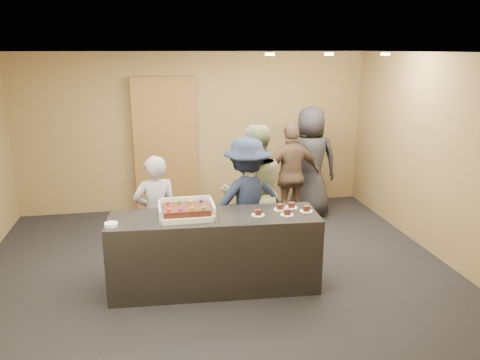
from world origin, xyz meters
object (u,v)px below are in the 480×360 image
Objects in this scene: person_navy_man at (247,201)px; person_brown_extra at (292,175)px; sheet_cake at (186,209)px; storage_cabinet at (165,145)px; cake_box at (187,213)px; plate_stack at (111,224)px; person_dark_suit at (310,162)px; serving_counter at (215,252)px; person_sage_man at (254,193)px; person_server_grey at (156,214)px.

person_navy_man is 1.54m from person_brown_extra.
sheet_cake is at bearing 38.51° from person_brown_extra.
storage_cabinet reaches higher than cake_box.
person_navy_man is (1.65, 0.73, -0.08)m from plate_stack.
plate_stack is at bearing -102.85° from storage_cabinet.
person_dark_suit reaches higher than cake_box.
person_brown_extra is at bearing 36.54° from plate_stack.
plate_stack is 0.09× the size of person_navy_man.
sheet_cake is 3.12m from person_dark_suit.
person_navy_man reaches higher than plate_stack.
storage_cabinet reaches higher than person_navy_man.
person_navy_man reaches higher than serving_counter.
person_dark_suit reaches higher than plate_stack.
plate_stack is at bearing -170.64° from cake_box.
plate_stack is (-0.82, -0.11, -0.08)m from sheet_cake.
person_navy_man is (0.82, 0.60, -0.10)m from cake_box.
person_dark_suit reaches higher than sheet_cake.
person_brown_extra reaches higher than serving_counter.
storage_cabinet is 3.13m from plate_stack.
storage_cabinet reaches higher than person_dark_suit.
person_sage_man reaches higher than serving_counter.
person_server_grey is 1.30m from person_sage_man.
person_dark_suit reaches higher than serving_counter.
sheet_cake is 0.31× the size of person_navy_man.
person_server_grey is 0.89× the size of person_navy_man.
serving_counter is 4.60× the size of sheet_cake.
person_server_grey reaches higher than cake_box.
person_dark_suit is (2.21, 2.17, -0.02)m from cake_box.
sheet_cake is (-0.00, -0.02, 0.05)m from cake_box.
person_sage_man is (1.28, 0.18, 0.15)m from person_server_grey.
person_brown_extra is 0.89× the size of person_dark_suit.
person_sage_man is at bearing 38.30° from cake_box.
storage_cabinet is at bearing 102.11° from serving_counter.
plate_stack is 0.87m from person_server_grey.
person_navy_man is at bearing 23.96° from plate_stack.
person_sage_man is (0.63, 0.77, 0.45)m from serving_counter.
storage_cabinet is 2.43m from person_sage_man.
person_brown_extra is (1.91, -1.11, -0.33)m from storage_cabinet.
serving_counter is 2.37m from person_brown_extra.
storage_cabinet is 1.40× the size of person_brown_extra.
person_sage_man is at bearing 39.12° from sheet_cake.
person_navy_man is at bearing 47.15° from person_sage_man.
person_sage_man is 0.98× the size of person_dark_suit.
serving_counter is at bearing -4.15° from cake_box.
cake_box is at bearing 38.16° from person_brown_extra.
plate_stack is (-0.82, -0.14, -0.03)m from cake_box.
cake_box is at bearing -87.51° from storage_cabinet.
storage_cabinet reaches higher than plate_stack.
storage_cabinet is 15.94× the size of plate_stack.
cake_box is at bearing 9.36° from plate_stack.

